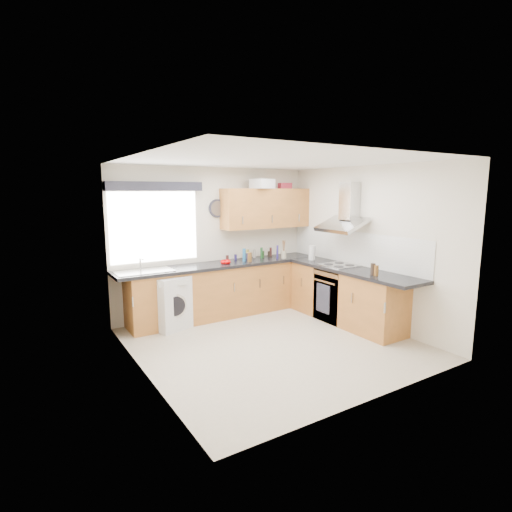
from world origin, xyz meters
TOP-DOWN VIEW (x-y plane):
  - ground_plane at (0.00, 0.00)m, footprint 3.60×3.60m
  - ceiling at (0.00, 0.00)m, footprint 3.60×3.60m
  - wall_back at (0.00, 1.80)m, footprint 3.60×0.02m
  - wall_front at (0.00, -1.80)m, footprint 3.60×0.02m
  - wall_left at (-1.80, 0.00)m, footprint 0.02×3.60m
  - wall_right at (1.80, 0.00)m, footprint 0.02×3.60m
  - window at (-1.05, 1.79)m, footprint 1.40×0.02m
  - window_blind at (-1.05, 1.70)m, footprint 1.50×0.18m
  - splashback at (1.79, 0.30)m, footprint 0.01×3.00m
  - base_cab_back at (-0.10, 1.51)m, footprint 3.00×0.58m
  - base_cab_corner at (1.50, 1.50)m, footprint 0.60×0.60m
  - base_cab_right at (1.51, 0.15)m, footprint 0.58×2.10m
  - worktop_back at (0.00, 1.50)m, footprint 3.60×0.62m
  - worktop_right at (1.50, 0.00)m, footprint 0.62×2.42m
  - sink at (-1.33, 1.50)m, footprint 0.84×0.46m
  - oven at (1.50, 0.30)m, footprint 0.56×0.58m
  - hob_plate at (1.50, 0.30)m, footprint 0.52×0.52m
  - extractor_hood at (1.60, 0.30)m, footprint 0.52×0.78m
  - upper_cabinets at (0.95, 1.62)m, footprint 1.70×0.35m
  - washing_machine at (-1.00, 1.40)m, footprint 0.70×0.69m
  - wall_clock at (0.05, 1.76)m, footprint 0.31×0.04m
  - casserole at (0.80, 1.53)m, footprint 0.46×0.40m
  - storage_box at (1.42, 1.72)m, footprint 0.26×0.23m
  - utensil_pot at (1.15, 1.35)m, footprint 0.10×0.10m
  - kitchen_roll at (1.47, 0.95)m, footprint 0.14×0.14m
  - tomato_cluster at (0.01, 1.42)m, footprint 0.16×0.16m
  - jar_0 at (0.33, 1.66)m, footprint 0.05×0.05m
  - jar_1 at (0.81, 1.56)m, footprint 0.04×0.04m
  - jar_2 at (1.02, 1.36)m, footprint 0.04×0.04m
  - jar_3 at (0.73, 1.67)m, footprint 0.04×0.04m
  - jar_4 at (0.88, 1.64)m, footprint 0.07×0.07m
  - jar_5 at (0.45, 1.37)m, footprint 0.07×0.07m
  - jar_6 at (0.40, 1.47)m, footprint 0.06×0.06m
  - jar_7 at (0.59, 1.69)m, footprint 0.07×0.07m
  - jar_8 at (1.03, 1.64)m, footprint 0.05×0.05m
  - jar_9 at (1.09, 1.68)m, footprint 0.04×0.04m
  - jar_10 at (0.18, 1.68)m, footprint 0.05×0.05m
  - jar_11 at (0.55, 1.61)m, footprint 0.05×0.05m
  - bottle_0 at (1.39, -0.56)m, footprint 0.06×0.06m
  - bottle_1 at (1.39, -0.51)m, footprint 0.07×0.07m

SIDE VIEW (x-z plane):
  - ground_plane at x=0.00m, z-range 0.00..0.00m
  - washing_machine at x=-1.00m, z-range 0.00..0.82m
  - oven at x=1.50m, z-range 0.00..0.85m
  - base_cab_back at x=-0.10m, z-range 0.00..0.86m
  - base_cab_corner at x=1.50m, z-range 0.00..0.86m
  - base_cab_right at x=1.51m, z-range 0.00..0.86m
  - worktop_back at x=0.00m, z-range 0.86..0.91m
  - worktop_right at x=1.50m, z-range 0.86..0.91m
  - hob_plate at x=1.50m, z-range 0.91..0.92m
  - tomato_cluster at x=0.01m, z-range 0.91..0.98m
  - sink at x=-1.33m, z-range 0.90..1.00m
  - jar_10 at x=0.18m, z-range 0.91..1.00m
  - jar_0 at x=0.33m, z-range 0.91..1.01m
  - jar_8 at x=1.03m, z-range 0.91..1.01m
  - jar_11 at x=0.55m, z-range 0.91..1.02m
  - jar_4 at x=0.88m, z-range 0.91..1.03m
  - utensil_pot at x=1.15m, z-range 0.91..1.04m
  - jar_3 at x=0.73m, z-range 0.91..1.06m
  - bottle_0 at x=1.39m, z-range 0.91..1.06m
  - jar_9 at x=1.09m, z-range 0.91..1.07m
  - jar_7 at x=0.59m, z-range 0.91..1.07m
  - jar_5 at x=0.45m, z-range 0.91..1.07m
  - bottle_1 at x=1.39m, z-range 0.91..1.08m
  - jar_1 at x=0.81m, z-range 0.91..1.11m
  - jar_6 at x=0.40m, z-range 0.91..1.13m
  - jar_2 at x=1.02m, z-range 0.91..1.16m
  - kitchen_roll at x=1.47m, z-range 0.91..1.16m
  - splashback at x=1.79m, z-range 0.91..1.45m
  - wall_back at x=0.00m, z-range 0.00..2.50m
  - wall_front at x=0.00m, z-range 0.00..2.50m
  - wall_left at x=-1.80m, z-range 0.00..2.50m
  - wall_right at x=1.80m, z-range 0.00..2.50m
  - window at x=-1.05m, z-range 1.00..2.10m
  - extractor_hood at x=1.60m, z-range 1.44..2.10m
  - upper_cabinets at x=0.95m, z-range 1.45..2.15m
  - wall_clock at x=0.05m, z-range 1.66..1.97m
  - window_blind at x=-1.05m, z-range 2.11..2.25m
  - storage_box at x=1.42m, z-range 2.15..2.25m
  - casserole at x=0.80m, z-range 2.15..2.31m
  - ceiling at x=0.00m, z-range 2.49..2.51m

